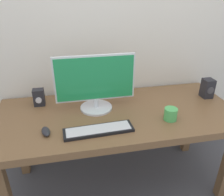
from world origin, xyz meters
TOP-DOWN VIEW (x-y plane):
  - ground_plane at (0.00, 0.00)m, footprint 6.00×6.00m
  - desk at (0.00, 0.00)m, footprint 1.77×0.77m
  - monitor at (-0.15, 0.09)m, footprint 0.58×0.24m
  - keyboard_primary at (-0.18, -0.21)m, footprint 0.45×0.14m
  - mouse at (-0.50, -0.17)m, footprint 0.07×0.12m
  - speaker_right at (0.77, 0.10)m, footprint 0.08×0.09m
  - audio_controller at (-0.57, 0.23)m, footprint 0.08×0.08m
  - coffee_mug at (0.33, -0.17)m, footprint 0.09×0.09m

SIDE VIEW (x-z plane):
  - ground_plane at x=0.00m, z-range 0.00..0.00m
  - desk at x=0.00m, z-range 0.28..0.99m
  - keyboard_primary at x=-0.18m, z-range 0.71..0.73m
  - mouse at x=-0.50m, z-range 0.71..0.74m
  - coffee_mug at x=0.33m, z-range 0.71..0.80m
  - audio_controller at x=-0.57m, z-range 0.71..0.84m
  - speaker_right at x=0.77m, z-range 0.71..0.87m
  - monitor at x=-0.15m, z-range 0.71..1.12m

